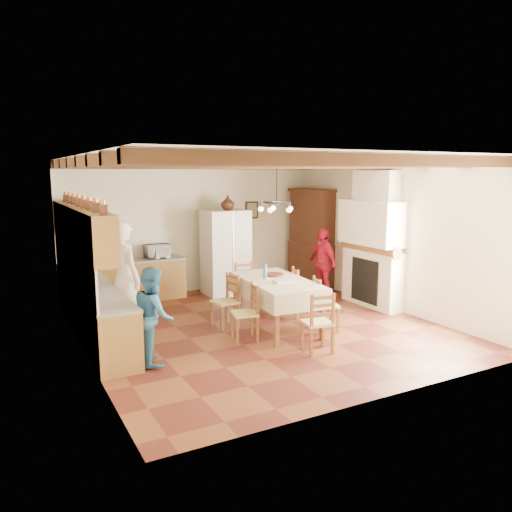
# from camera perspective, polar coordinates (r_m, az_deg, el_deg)

# --- Properties ---
(floor) EXTENTS (6.00, 6.50, 0.02)m
(floor) POSITION_cam_1_polar(r_m,az_deg,el_deg) (9.10, 0.34, -8.17)
(floor) COLOR #4B1C14
(floor) RESTS_ON ground
(ceiling) EXTENTS (6.00, 6.50, 0.02)m
(ceiling) POSITION_cam_1_polar(r_m,az_deg,el_deg) (8.68, 0.36, 11.19)
(ceiling) COLOR silver
(ceiling) RESTS_ON ground
(wall_back) EXTENTS (6.00, 0.02, 3.00)m
(wall_back) POSITION_cam_1_polar(r_m,az_deg,el_deg) (11.71, -7.29, 3.27)
(wall_back) COLOR beige
(wall_back) RESTS_ON ground
(wall_front) EXTENTS (6.00, 0.02, 3.00)m
(wall_front) POSITION_cam_1_polar(r_m,az_deg,el_deg) (6.14, 15.02, -2.59)
(wall_front) COLOR beige
(wall_front) RESTS_ON ground
(wall_left) EXTENTS (0.02, 6.50, 3.00)m
(wall_left) POSITION_cam_1_polar(r_m,az_deg,el_deg) (7.81, -19.46, -0.28)
(wall_left) COLOR beige
(wall_left) RESTS_ON ground
(wall_right) EXTENTS (0.02, 6.50, 3.00)m
(wall_right) POSITION_cam_1_polar(r_m,az_deg,el_deg) (10.52, 14.92, 2.34)
(wall_right) COLOR beige
(wall_right) RESTS_ON ground
(ceiling_beams) EXTENTS (6.00, 6.30, 0.16)m
(ceiling_beams) POSITION_cam_1_polar(r_m,az_deg,el_deg) (8.68, 0.36, 10.53)
(ceiling_beams) COLOR #382712
(ceiling_beams) RESTS_ON ground
(lower_cabinets_left) EXTENTS (0.60, 4.30, 0.86)m
(lower_cabinets_left) POSITION_cam_1_polar(r_m,az_deg,el_deg) (9.09, -18.18, -5.79)
(lower_cabinets_left) COLOR brown
(lower_cabinets_left) RESTS_ON ground
(lower_cabinets_back) EXTENTS (2.30, 0.60, 0.86)m
(lower_cabinets_back) POSITION_cam_1_polar(r_m,az_deg,el_deg) (11.13, -14.08, -2.84)
(lower_cabinets_back) COLOR brown
(lower_cabinets_back) RESTS_ON ground
(countertop_left) EXTENTS (0.62, 4.30, 0.04)m
(countertop_left) POSITION_cam_1_polar(r_m,az_deg,el_deg) (8.99, -18.33, -3.02)
(countertop_left) COLOR slate
(countertop_left) RESTS_ON lower_cabinets_left
(countertop_back) EXTENTS (2.34, 0.62, 0.04)m
(countertop_back) POSITION_cam_1_polar(r_m,az_deg,el_deg) (11.05, -14.17, -0.56)
(countertop_back) COLOR slate
(countertop_back) RESTS_ON lower_cabinets_back
(backsplash_left) EXTENTS (0.03, 4.30, 0.60)m
(backsplash_left) POSITION_cam_1_polar(r_m,az_deg,el_deg) (8.89, -20.24, -1.16)
(backsplash_left) COLOR beige
(backsplash_left) RESTS_ON ground
(backsplash_back) EXTENTS (2.30, 0.03, 0.60)m
(backsplash_back) POSITION_cam_1_polar(r_m,az_deg,el_deg) (11.27, -14.59, 1.26)
(backsplash_back) COLOR beige
(backsplash_back) RESTS_ON ground
(upper_cabinets) EXTENTS (0.35, 4.20, 0.70)m
(upper_cabinets) POSITION_cam_1_polar(r_m,az_deg,el_deg) (8.82, -19.46, 3.08)
(upper_cabinets) COLOR brown
(upper_cabinets) RESTS_ON ground
(fireplace) EXTENTS (0.56, 1.60, 2.80)m
(fireplace) POSITION_cam_1_polar(r_m,az_deg,el_deg) (10.49, 13.00, 1.84)
(fireplace) COLOR beige
(fireplace) RESTS_ON ground
(wall_picture) EXTENTS (0.34, 0.03, 0.42)m
(wall_picture) POSITION_cam_1_polar(r_m,az_deg,el_deg) (12.29, -0.48, 5.28)
(wall_picture) COLOR black
(wall_picture) RESTS_ON ground
(refrigerator) EXTENTS (0.97, 0.80, 1.92)m
(refrigerator) POSITION_cam_1_polar(r_m,az_deg,el_deg) (11.41, -3.50, 0.44)
(refrigerator) COLOR silver
(refrigerator) RESTS_ON floor
(hutch) EXTENTS (0.60, 1.33, 2.37)m
(hutch) POSITION_cam_1_polar(r_m,az_deg,el_deg) (12.24, 6.39, 2.08)
(hutch) COLOR #3C1C12
(hutch) RESTS_ON floor
(dining_table) EXTENTS (1.21, 2.11, 0.89)m
(dining_table) POSITION_cam_1_polar(r_m,az_deg,el_deg) (8.86, 2.31, -3.23)
(dining_table) COLOR #ECE6C9
(dining_table) RESTS_ON floor
(chandelier) EXTENTS (0.47, 0.47, 0.03)m
(chandelier) POSITION_cam_1_polar(r_m,az_deg,el_deg) (8.66, 2.38, 6.16)
(chandelier) COLOR black
(chandelier) RESTS_ON ground
(chair_left_near) EXTENTS (0.48, 0.50, 0.96)m
(chair_left_near) POSITION_cam_1_polar(r_m,az_deg,el_deg) (8.27, -1.31, -6.45)
(chair_left_near) COLOR brown
(chair_left_near) RESTS_ON floor
(chair_left_far) EXTENTS (0.45, 0.47, 0.96)m
(chair_left_far) POSITION_cam_1_polar(r_m,az_deg,el_deg) (9.01, -3.59, -5.13)
(chair_left_far) COLOR brown
(chair_left_far) RESTS_ON floor
(chair_right_near) EXTENTS (0.51, 0.52, 0.96)m
(chair_right_near) POSITION_cam_1_polar(r_m,az_deg,el_deg) (8.86, 7.99, -5.46)
(chair_right_near) COLOR brown
(chair_right_near) RESTS_ON floor
(chair_right_far) EXTENTS (0.51, 0.52, 0.96)m
(chair_right_far) POSITION_cam_1_polar(r_m,az_deg,el_deg) (9.66, 5.47, -4.15)
(chair_right_far) COLOR brown
(chair_right_far) RESTS_ON floor
(chair_end_near) EXTENTS (0.48, 0.47, 0.96)m
(chair_end_near) POSITION_cam_1_polar(r_m,az_deg,el_deg) (7.83, 7.05, -7.45)
(chair_end_near) COLOR brown
(chair_end_near) RESTS_ON floor
(chair_end_far) EXTENTS (0.45, 0.43, 0.96)m
(chair_end_far) POSITION_cam_1_polar(r_m,az_deg,el_deg) (10.06, -1.02, -3.56)
(chair_end_far) COLOR brown
(chair_end_far) RESTS_ON floor
(person_man) EXTENTS (0.70, 0.84, 1.97)m
(person_man) POSITION_cam_1_polar(r_m,az_deg,el_deg) (8.68, -14.80, -2.56)
(person_man) COLOR silver
(person_man) RESTS_ON floor
(person_woman_blue) EXTENTS (0.62, 0.75, 1.43)m
(person_woman_blue) POSITION_cam_1_polar(r_m,az_deg,el_deg) (7.42, -11.63, -6.65)
(person_woman_blue) COLOR #2D6594
(person_woman_blue) RESTS_ON floor
(person_woman_red) EXTENTS (0.39, 0.92, 1.56)m
(person_woman_red) POSITION_cam_1_polar(r_m,az_deg,el_deg) (11.12, 7.61, -0.80)
(person_woman_red) COLOR red
(person_woman_red) RESTS_ON floor
(microwave) EXTENTS (0.56, 0.39, 0.30)m
(microwave) POSITION_cam_1_polar(r_m,az_deg,el_deg) (11.18, -11.16, 0.55)
(microwave) COLOR silver
(microwave) RESTS_ON countertop_back
(fridge_vase) EXTENTS (0.38, 0.38, 0.32)m
(fridge_vase) POSITION_cam_1_polar(r_m,az_deg,el_deg) (11.31, -3.26, 6.10)
(fridge_vase) COLOR #3C1C12
(fridge_vase) RESTS_ON refrigerator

